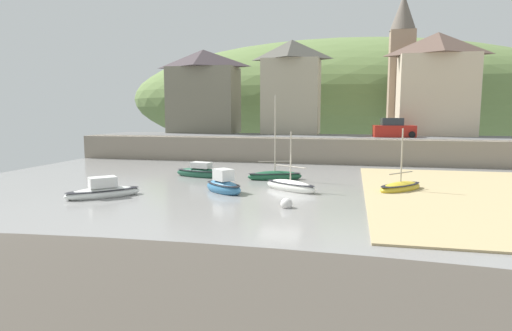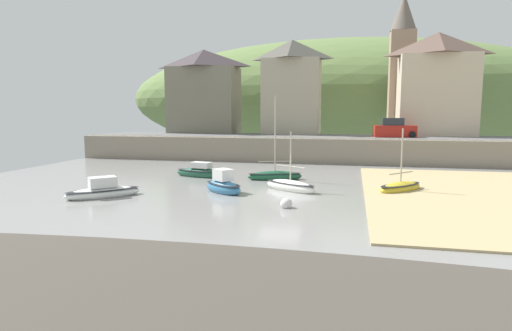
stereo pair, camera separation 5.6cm
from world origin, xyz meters
name	(u,v)px [view 2 (the right image)]	position (x,y,z in m)	size (l,w,h in m)	color
ground	(275,240)	(1.40, -9.56, 0.16)	(48.00, 41.00, 0.61)	gray
quay_seawall	(309,148)	(0.00, 17.50, 1.36)	(48.00, 9.40, 2.40)	gray
hillside_backdrop	(345,99)	(2.73, 55.20, 7.20)	(80.00, 44.00, 20.56)	olive
waterfront_building_left	(204,91)	(-13.65, 25.20, 7.48)	(8.51, 4.93, 10.00)	#716D5B
waterfront_building_centre	(292,86)	(-2.86, 25.20, 7.89)	(6.76, 5.08, 10.78)	#A69D84
waterfront_building_right	(436,84)	(12.93, 25.20, 8.00)	(8.13, 5.53, 11.03)	beige
church_with_spire	(402,63)	(9.65, 29.20, 10.73)	(3.00, 3.00, 16.21)	#9E8269
motorboat_with_cabin	(223,186)	(-3.62, 0.15, 0.41)	(3.33, 3.03, 1.69)	teal
sailboat_far_left	(103,191)	(-10.15, -2.84, 0.33)	(4.04, 3.98, 1.38)	white
sailboat_blue_trim	(400,187)	(7.25, 2.81, 0.26)	(3.39, 3.60, 4.17)	gold
sailboat_white_hull	(201,172)	(-7.16, 5.92, 0.34)	(4.60, 2.20, 1.34)	#1F503A
sailboat_tall_mast	(290,186)	(0.40, 1.62, 0.29)	(3.83, 2.88, 3.98)	white
dinghy_open_wooden	(275,176)	(-1.35, 5.81, 0.29)	(4.17, 2.29, 6.38)	#1B5234
parked_car_near_slipway	(394,129)	(8.31, 20.70, 3.20)	(4.25, 2.10, 1.95)	#B22219
mooring_buoy	(286,204)	(0.88, -3.29, 0.19)	(0.64, 0.64, 0.64)	silver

